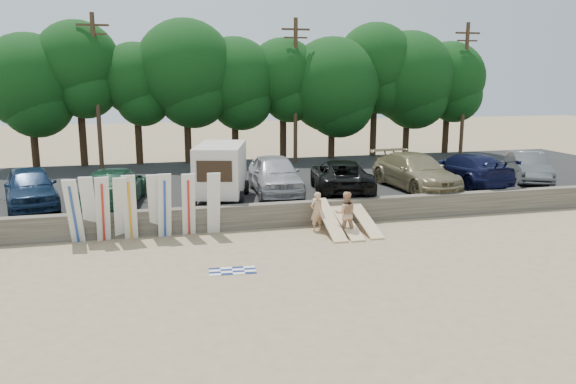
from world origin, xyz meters
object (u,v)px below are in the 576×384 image
at_px(car_4, 415,172).
at_px(beachgoer_a, 317,212).
at_px(car_2, 275,174).
at_px(cooler, 336,225).
at_px(car_5, 466,169).
at_px(box_trailer, 221,169).
at_px(car_3, 341,176).
at_px(car_6, 528,167).
at_px(car_0, 30,187).
at_px(beachgoer_b, 346,213).
at_px(car_1, 114,186).

height_order(car_4, beachgoer_a, car_4).
relative_size(car_2, cooler, 13.84).
bearing_deg(car_5, box_trailer, -2.90).
height_order(car_3, car_5, car_5).
height_order(car_6, cooler, car_6).
relative_size(car_2, beachgoer_a, 3.29).
height_order(car_2, car_6, car_2).
bearing_deg(box_trailer, car_0, -169.46).
xyz_separation_m(car_0, cooler, (12.20, -4.12, -1.38)).
relative_size(box_trailer, car_3, 0.75).
height_order(car_3, car_4, car_4).
bearing_deg(car_5, beachgoer_b, 25.87).
bearing_deg(beachgoer_b, car_3, -94.79).
relative_size(beachgoer_b, cooler, 4.56).
relative_size(car_2, car_6, 1.14).
xyz_separation_m(beachgoer_a, cooler, (0.88, 0.16, -0.64)).
bearing_deg(car_5, car_4, 1.71).
relative_size(car_1, car_4, 0.94).
xyz_separation_m(car_5, car_6, (3.71, 0.11, -0.04)).
distance_m(car_0, car_4, 17.54).
bearing_deg(car_6, car_4, -152.11).
height_order(car_2, car_5, car_2).
height_order(car_0, car_4, car_4).
xyz_separation_m(car_0, car_4, (17.53, -0.48, 0.01)).
distance_m(car_1, cooler, 9.59).
distance_m(car_4, beachgoer_a, 7.33).
distance_m(car_5, car_6, 3.71).
xyz_separation_m(box_trailer, car_2, (2.66, 0.86, -0.49)).
distance_m(car_1, beachgoer_b, 9.98).
xyz_separation_m(car_3, beachgoer_a, (-2.38, -3.85, -0.68)).
xyz_separation_m(car_0, car_2, (10.64, 0.23, 0.06)).
xyz_separation_m(box_trailer, car_6, (16.29, 0.63, -0.63)).
xyz_separation_m(car_1, car_3, (10.29, 0.10, -0.02)).
height_order(car_1, car_3, car_1).
height_order(box_trailer, car_0, box_trailer).
relative_size(car_5, cooler, 14.57).
relative_size(box_trailer, car_2, 0.81).
distance_m(box_trailer, car_2, 2.84).
xyz_separation_m(car_2, car_6, (13.63, -0.23, -0.14)).
relative_size(box_trailer, beachgoer_a, 2.66).
height_order(car_1, car_5, car_5).
bearing_deg(car_5, cooler, 20.37).
height_order(car_0, car_2, car_2).
bearing_deg(beachgoer_a, cooler, 174.70).
bearing_deg(car_1, car_2, -166.53).
xyz_separation_m(box_trailer, beachgoer_a, (3.34, -3.66, -1.29)).
bearing_deg(car_6, beachgoer_b, -133.08).
xyz_separation_m(car_0, car_6, (24.27, 0.00, -0.08)).
relative_size(box_trailer, car_0, 0.86).
height_order(car_3, beachgoer_a, car_3).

